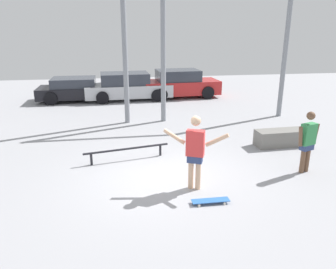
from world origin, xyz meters
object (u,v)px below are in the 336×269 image
skateboard (211,201)px  grind_rail (127,150)px  parked_car_red (180,84)px  grind_box (283,138)px  skateboarder (195,149)px  parked_car_silver (127,87)px  bystander (308,140)px  parked_car_black (77,89)px

skateboard → grind_rail: (-1.69, 2.78, 0.23)m
parked_car_red → grind_box: bearing=-81.1°
skateboarder → parked_car_silver: 10.69m
grind_rail → parked_car_red: bearing=69.5°
grind_box → bystander: bystander is taller
parked_car_black → parked_car_silver: bearing=-3.0°
parked_car_silver → bystander: (4.21, -10.16, 0.22)m
parked_car_silver → parked_car_red: parked_car_red is taller
skateboarder → parked_car_black: bearing=133.5°
grind_rail → parked_car_silver: bearing=87.4°
parked_car_black → parked_car_silver: parked_car_silver is taller
parked_car_black → skateboard: bearing=-71.6°
grind_rail → parked_car_silver: parked_car_silver is taller
skateboard → parked_car_black: size_ratio=0.21×
skateboard → bystander: bearing=22.9°
grind_box → parked_car_silver: bearing=119.8°
grind_rail → grind_box: bearing=5.0°
parked_car_red → skateboarder: bearing=-102.5°
grind_box → parked_car_red: bearing=102.0°
parked_car_red → parked_car_silver: bearing=-179.1°
grind_rail → parked_car_black: size_ratio=0.61×
grind_box → grind_rail: bearing=-175.0°
parked_car_black → grind_box: bearing=-49.0°
skateboarder → bystander: size_ratio=1.09×
parked_car_silver → skateboarder: bearing=-86.8°
parked_car_black → bystander: (6.86, -10.27, 0.31)m
parked_car_black → bystander: size_ratio=2.43×
skateboard → parked_car_red: bearing=82.6°
bystander → skateboarder: bearing=-11.2°
parked_car_black → bystander: 12.36m
bystander → parked_car_silver: bearing=-87.1°
grind_rail → parked_car_black: 8.99m
parked_car_silver → bystander: size_ratio=2.79×
grind_box → parked_car_black: (-7.32, 8.25, 0.33)m
bystander → skateboard: bearing=2.8°
parked_car_red → bystander: bearing=-85.9°
bystander → grind_rail: bearing=-38.5°
parked_car_silver → parked_car_red: 2.90m
skateboard → grind_box: bearing=44.2°
grind_box → grind_rail: (-5.06, -0.45, 0.03)m
skateboard → parked_car_black: bearing=109.4°
skateboarder → parked_car_silver: bearing=120.2°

